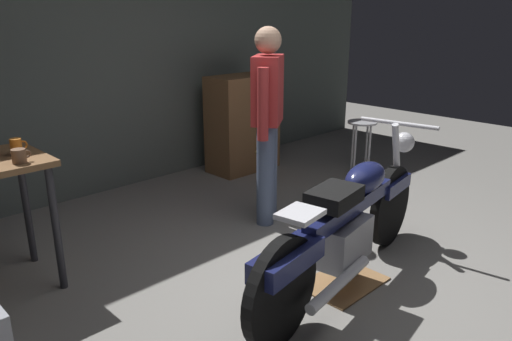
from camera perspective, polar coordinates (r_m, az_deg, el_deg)
ground_plane at (r=3.47m, az=7.89°, el=-13.01°), size 12.00×12.00×0.00m
back_wall at (r=5.18m, az=-17.25°, el=14.70°), size 8.00×0.12×3.10m
motorcycle at (r=3.31m, az=10.70°, el=-5.97°), size 2.17×0.72×1.00m
person_standing at (r=4.15m, az=1.35°, el=6.16°), size 0.48×0.40×1.67m
shop_stool at (r=5.51m, az=12.21°, el=4.16°), size 0.32×0.32×0.64m
wooden_dresser at (r=5.68m, az=-1.57°, el=5.50°), size 0.80×0.47×1.10m
drip_tray at (r=3.50m, az=10.13°, el=-12.69°), size 0.56×0.40×0.01m
mug_brown_stoneware at (r=3.29m, az=-25.84°, el=1.53°), size 0.12×0.08×0.09m
mug_orange_travel at (r=3.48m, az=-26.09°, el=2.50°), size 0.11×0.07×0.11m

